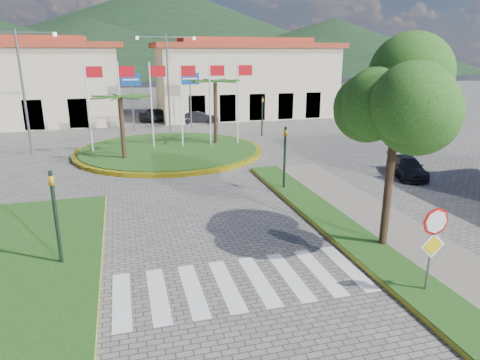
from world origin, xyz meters
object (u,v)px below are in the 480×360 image
object	(u,v)px
white_van	(75,118)
car_dark_b	(199,117)
deciduous_tree	(398,99)
car_dark_a	(159,115)
roundabout_island	(170,150)
stop_sign	(433,237)
car_side_right	(407,167)

from	to	relation	value
white_van	car_dark_b	bearing A→B (deg)	-93.87
deciduous_tree	car_dark_a	xyz separation A→B (m)	(-4.90, 30.95, -4.50)
white_van	car_dark_a	size ratio (longest dim) A/B	1.18
roundabout_island	car_dark_a	world-z (taller)	roundabout_island
car_dark_a	car_dark_b	distance (m)	4.14
car_dark_a	deciduous_tree	bearing A→B (deg)	-173.53
stop_sign	deciduous_tree	bearing A→B (deg)	78.82
stop_sign	white_van	xyz separation A→B (m)	(-12.10, 33.90, -1.14)
car_dark_b	car_side_right	bearing A→B (deg)	-152.13
stop_sign	car_dark_b	distance (m)	32.01
roundabout_island	car_side_right	size ratio (longest dim) A/B	3.48
deciduous_tree	car_dark_b	distance (m)	29.33
stop_sign	deciduous_tree	distance (m)	4.59
car_dark_b	white_van	bearing A→B (deg)	88.32
car_dark_b	car_dark_a	bearing A→B (deg)	68.92
deciduous_tree	car_side_right	world-z (taller)	deciduous_tree
roundabout_island	white_van	bearing A→B (deg)	117.46
stop_sign	white_van	distance (m)	36.01
stop_sign	car_dark_a	world-z (taller)	stop_sign
car_side_right	car_dark_b	bearing A→B (deg)	127.39
car_side_right	white_van	bearing A→B (deg)	146.91
deciduous_tree	white_van	bearing A→B (deg)	112.36
car_dark_a	car_dark_b	world-z (taller)	car_dark_a
stop_sign	car_dark_b	world-z (taller)	stop_sign
deciduous_tree	car_side_right	xyz separation A→B (m)	(6.50, 7.62, -4.64)
stop_sign	roundabout_island	bearing A→B (deg)	103.73
car_side_right	stop_sign	bearing A→B (deg)	-106.32
stop_sign	car_side_right	distance (m)	12.87
deciduous_tree	car_side_right	distance (m)	11.04
deciduous_tree	stop_sign	bearing A→B (deg)	-101.18
roundabout_island	car_side_right	world-z (taller)	roundabout_island
deciduous_tree	car_dark_a	world-z (taller)	deciduous_tree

